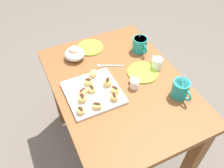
# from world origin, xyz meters

# --- Properties ---
(ground_plane) EXTENTS (8.00, 8.00, 0.00)m
(ground_plane) POSITION_xyz_m (0.00, 0.00, 0.00)
(ground_plane) COLOR #665B51
(dining_table) EXTENTS (0.99, 0.72, 0.70)m
(dining_table) POSITION_xyz_m (0.00, 0.00, 0.57)
(dining_table) COLOR brown
(dining_table) RESTS_ON ground_plane
(pastry_plate_square) EXTENTS (0.29, 0.29, 0.02)m
(pastry_plate_square) POSITION_xyz_m (0.01, -0.16, 0.71)
(pastry_plate_square) COLOR white
(pastry_plate_square) RESTS_ON dining_table
(coffee_mug_teal_left) EXTENTS (0.13, 0.09, 0.14)m
(coffee_mug_teal_left) POSITION_xyz_m (-0.21, 0.25, 0.75)
(coffee_mug_teal_left) COLOR teal
(coffee_mug_teal_left) RESTS_ON dining_table
(coffee_mug_teal_right) EXTENTS (0.13, 0.09, 0.15)m
(coffee_mug_teal_right) POSITION_xyz_m (0.22, 0.25, 0.76)
(coffee_mug_teal_right) COLOR teal
(coffee_mug_teal_right) RESTS_ON dining_table
(cream_pitcher_white) EXTENTS (0.10, 0.06, 0.07)m
(cream_pitcher_white) POSITION_xyz_m (-0.02, 0.26, 0.74)
(cream_pitcher_white) COLOR white
(cream_pitcher_white) RESTS_ON dining_table
(ice_cream_bowl) EXTENTS (0.13, 0.13, 0.09)m
(ice_cream_bowl) POSITION_xyz_m (-0.32, -0.16, 0.74)
(ice_cream_bowl) COLOR white
(ice_cream_bowl) RESTS_ON dining_table
(chocolate_sauce_pitcher) EXTENTS (0.09, 0.05, 0.06)m
(chocolate_sauce_pitcher) POSITION_xyz_m (0.06, 0.06, 0.73)
(chocolate_sauce_pitcher) COLOR white
(chocolate_sauce_pitcher) RESTS_ON dining_table
(saucer_lime_left) EXTENTS (0.18, 0.18, 0.01)m
(saucer_lime_left) POSITION_xyz_m (-0.02, 0.16, 0.71)
(saucer_lime_left) COLOR #9EC633
(saucer_lime_left) RESTS_ON dining_table
(saucer_lime_right) EXTENTS (0.17, 0.17, 0.01)m
(saucer_lime_right) POSITION_xyz_m (-0.37, -0.03, 0.71)
(saucer_lime_right) COLOR #9EC633
(saucer_lime_right) RESTS_ON dining_table
(loose_spoon_near_saucer) EXTENTS (0.08, 0.15, 0.01)m
(loose_spoon_near_saucer) POSITION_xyz_m (-0.17, -0.01, 0.71)
(loose_spoon_near_saucer) COLOR silver
(loose_spoon_near_saucer) RESTS_ON dining_table
(beignet_0) EXTENTS (0.05, 0.05, 0.03)m
(beignet_0) POSITION_xyz_m (0.00, -0.17, 0.73)
(beignet_0) COLOR #E5B260
(beignet_0) RESTS_ON pastry_plate_square
(chocolate_drizzle_0) EXTENTS (0.04, 0.02, 0.00)m
(chocolate_drizzle_0) POSITION_xyz_m (0.00, -0.17, 0.75)
(chocolate_drizzle_0) COLOR #381E11
(chocolate_drizzle_0) RESTS_ON beignet_0
(beignet_1) EXTENTS (0.07, 0.07, 0.04)m
(beignet_1) POSITION_xyz_m (0.06, -0.06, 0.74)
(beignet_1) COLOR #E5B260
(beignet_1) RESTS_ON pastry_plate_square
(chocolate_drizzle_1) EXTENTS (0.04, 0.03, 0.00)m
(chocolate_drizzle_1) POSITION_xyz_m (0.06, -0.06, 0.76)
(chocolate_drizzle_1) COLOR #381E11
(chocolate_drizzle_1) RESTS_ON beignet_1
(beignet_2) EXTENTS (0.05, 0.06, 0.04)m
(beignet_2) POSITION_xyz_m (-0.00, -0.22, 0.74)
(beignet_2) COLOR #E5B260
(beignet_2) RESTS_ON pastry_plate_square
(chocolate_drizzle_2) EXTENTS (0.03, 0.04, 0.00)m
(chocolate_drizzle_2) POSITION_xyz_m (-0.00, -0.22, 0.76)
(chocolate_drizzle_2) COLOR #381E11
(chocolate_drizzle_2) RESTS_ON beignet_2
(beignet_3) EXTENTS (0.07, 0.07, 0.03)m
(beignet_3) POSITION_xyz_m (0.11, -0.27, 0.74)
(beignet_3) COLOR #E5B260
(beignet_3) RESTS_ON pastry_plate_square
(chocolate_drizzle_3) EXTENTS (0.04, 0.03, 0.00)m
(chocolate_drizzle_3) POSITION_xyz_m (0.11, -0.27, 0.75)
(chocolate_drizzle_3) COLOR #381E11
(chocolate_drizzle_3) RESTS_ON beignet_3
(beignet_4) EXTENTS (0.07, 0.07, 0.04)m
(beignet_4) POSITION_xyz_m (-0.11, -0.12, 0.74)
(beignet_4) COLOR #E5B260
(beignet_4) RESTS_ON pastry_plate_square
(beignet_5) EXTENTS (0.06, 0.07, 0.03)m
(beignet_5) POSITION_xyz_m (0.12, -0.19, 0.74)
(beignet_5) COLOR #E5B260
(beignet_5) RESTS_ON pastry_plate_square
(chocolate_drizzle_5) EXTENTS (0.03, 0.04, 0.00)m
(chocolate_drizzle_5) POSITION_xyz_m (0.12, -0.19, 0.75)
(chocolate_drizzle_5) COLOR #381E11
(chocolate_drizzle_5) RESTS_ON beignet_5
(beignet_6) EXTENTS (0.07, 0.08, 0.04)m
(beignet_6) POSITION_xyz_m (-0.01, -0.07, 0.74)
(beignet_6) COLOR #E5B260
(beignet_6) RESTS_ON pastry_plate_square
(chocolate_drizzle_6) EXTENTS (0.04, 0.03, 0.00)m
(chocolate_drizzle_6) POSITION_xyz_m (-0.01, -0.07, 0.76)
(chocolate_drizzle_6) COLOR #381E11
(chocolate_drizzle_6) RESTS_ON beignet_6
(beignet_7) EXTENTS (0.07, 0.07, 0.03)m
(beignet_7) POSITION_xyz_m (-0.06, -0.16, 0.74)
(beignet_7) COLOR #E5B260
(beignet_7) RESTS_ON pastry_plate_square
(chocolate_drizzle_7) EXTENTS (0.04, 0.04, 0.00)m
(chocolate_drizzle_7) POSITION_xyz_m (-0.06, -0.16, 0.75)
(chocolate_drizzle_7) COLOR #381E11
(chocolate_drizzle_7) RESTS_ON beignet_7
(beignet_8) EXTENTS (0.06, 0.06, 0.04)m
(beignet_8) POSITION_xyz_m (0.11, -0.09, 0.74)
(beignet_8) COLOR #E5B260
(beignet_8) RESTS_ON pastry_plate_square
(chocolate_drizzle_8) EXTENTS (0.04, 0.02, 0.00)m
(chocolate_drizzle_8) POSITION_xyz_m (0.11, -0.09, 0.76)
(chocolate_drizzle_8) COLOR #381E11
(chocolate_drizzle_8) RESTS_ON beignet_8
(beignet_9) EXTENTS (0.07, 0.07, 0.04)m
(beignet_9) POSITION_xyz_m (0.04, -0.24, 0.74)
(beignet_9) COLOR #E5B260
(beignet_9) RESTS_ON pastry_plate_square
(chocolate_drizzle_9) EXTENTS (0.03, 0.02, 0.00)m
(chocolate_drizzle_9) POSITION_xyz_m (0.04, -0.24, 0.76)
(chocolate_drizzle_9) COLOR #381E11
(chocolate_drizzle_9) RESTS_ON beignet_9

